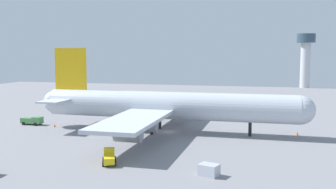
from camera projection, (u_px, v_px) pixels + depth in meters
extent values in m
plane|color=gray|center=(168.00, 132.00, 89.43)|extent=(247.48, 247.48, 0.00)
cylinder|color=silver|center=(168.00, 105.00, 88.79)|extent=(56.30, 6.08, 6.08)
sphere|color=silver|center=(301.00, 110.00, 81.81)|extent=(5.96, 5.96, 5.96)
sphere|color=silver|center=(55.00, 102.00, 95.77)|extent=(5.17, 5.17, 5.17)
cube|color=yellow|center=(71.00, 69.00, 93.81)|extent=(7.88, 0.50, 9.73)
cube|color=silver|center=(57.00, 101.00, 90.15)|extent=(5.07, 9.13, 0.36)
cube|color=silver|center=(77.00, 96.00, 99.52)|extent=(5.07, 9.13, 0.36)
cube|color=silver|center=(134.00, 120.00, 75.15)|extent=(9.57, 26.33, 0.70)
cube|color=silver|center=(172.00, 101.00, 104.02)|extent=(9.57, 26.33, 0.70)
cylinder|color=gray|center=(145.00, 125.00, 78.88)|extent=(4.87, 2.56, 2.56)
cylinder|color=gray|center=(128.00, 135.00, 69.50)|extent=(4.87, 2.56, 2.56)
cylinder|color=gray|center=(172.00, 109.00, 100.14)|extent=(4.87, 2.56, 2.56)
cylinder|color=gray|center=(180.00, 105.00, 109.52)|extent=(4.87, 2.56, 2.56)
cylinder|color=black|center=(250.00, 129.00, 84.81)|extent=(0.70, 0.70, 2.96)
cylinder|color=black|center=(152.00, 128.00, 86.75)|extent=(0.70, 0.70, 2.96)
cylinder|color=black|center=(160.00, 122.00, 93.20)|extent=(0.70, 0.70, 2.96)
cube|color=#4C8C4C|center=(38.00, 120.00, 97.71)|extent=(2.20, 2.15, 1.62)
cube|color=#4C8C4C|center=(28.00, 120.00, 98.50)|extent=(3.34, 2.20, 1.31)
cylinder|color=black|center=(35.00, 124.00, 96.72)|extent=(0.79, 0.32, 0.78)
cylinder|color=black|center=(40.00, 123.00, 98.84)|extent=(0.79, 0.32, 0.78)
cylinder|color=black|center=(23.00, 124.00, 97.69)|extent=(0.79, 0.32, 0.78)
cylinder|color=black|center=(29.00, 122.00, 99.81)|extent=(0.79, 0.32, 0.78)
cube|color=yellow|center=(109.00, 153.00, 65.44)|extent=(2.18, 2.08, 1.77)
cube|color=yellow|center=(109.00, 159.00, 63.18)|extent=(2.80, 3.55, 1.01)
cylinder|color=black|center=(115.00, 159.00, 65.55)|extent=(0.58, 0.87, 0.82)
cylinder|color=black|center=(103.00, 159.00, 65.28)|extent=(0.58, 0.87, 0.82)
cylinder|color=black|center=(115.00, 164.00, 62.70)|extent=(0.58, 0.87, 0.82)
cylinder|color=black|center=(103.00, 164.00, 62.43)|extent=(0.58, 0.87, 0.82)
cube|color=silver|center=(277.00, 109.00, 116.37)|extent=(2.17, 1.97, 1.76)
cube|color=white|center=(280.00, 109.00, 117.90)|extent=(2.60, 2.96, 1.35)
cylinder|color=black|center=(274.00, 112.00, 117.09)|extent=(0.56, 0.81, 0.77)
cylinder|color=black|center=(280.00, 112.00, 115.90)|extent=(0.56, 0.81, 0.77)
cylinder|color=black|center=(277.00, 111.00, 118.96)|extent=(0.56, 0.81, 0.77)
cylinder|color=black|center=(283.00, 111.00, 117.77)|extent=(0.56, 0.81, 0.77)
cube|color=#B7BCC6|center=(209.00, 170.00, 57.75)|extent=(3.25, 2.81, 1.72)
cone|color=orange|center=(297.00, 134.00, 85.76)|extent=(0.56, 0.56, 0.80)
cone|color=orange|center=(55.00, 125.00, 95.48)|extent=(0.49, 0.49, 0.71)
cylinder|color=silver|center=(305.00, 65.00, 198.94)|extent=(4.72, 4.72, 22.35)
cylinder|color=#334756|center=(306.00, 38.00, 197.50)|extent=(8.97, 8.97, 4.42)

